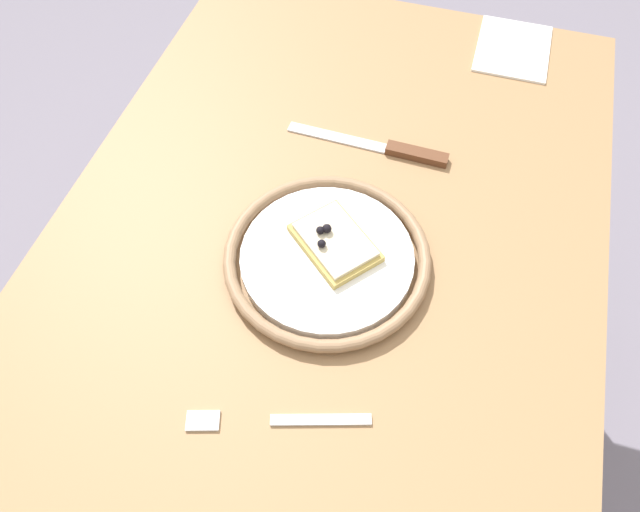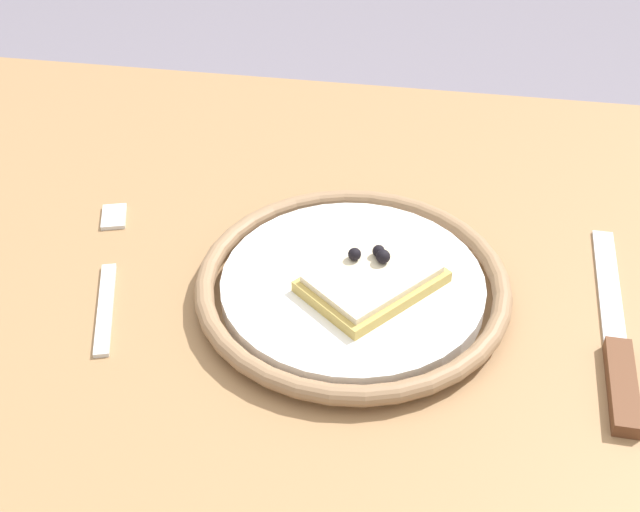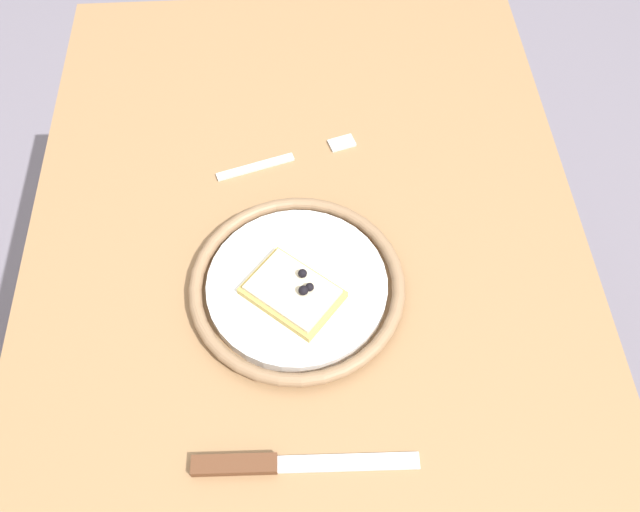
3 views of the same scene
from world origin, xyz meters
name	(u,v)px [view 1 (image 1 of 3)]	position (x,y,z in m)	size (l,w,h in m)	color
ground_plane	(318,431)	(0.00, 0.00, 0.00)	(6.00, 6.00, 0.00)	slate
dining_table	(316,299)	(0.00, 0.00, 0.64)	(1.15, 0.72, 0.74)	#936D47
plate	(327,258)	(0.00, -0.01, 0.75)	(0.26, 0.26, 0.02)	white
pizza_slice_near	(335,242)	(0.02, -0.02, 0.77)	(0.13, 0.13, 0.03)	tan
knife	(395,149)	(0.21, -0.06, 0.75)	(0.03, 0.24, 0.01)	silver
fork	(277,420)	(-0.21, -0.02, 0.74)	(0.07, 0.20, 0.00)	silver
napkin	(513,48)	(0.49, -0.20, 0.74)	(0.15, 0.12, 0.00)	white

